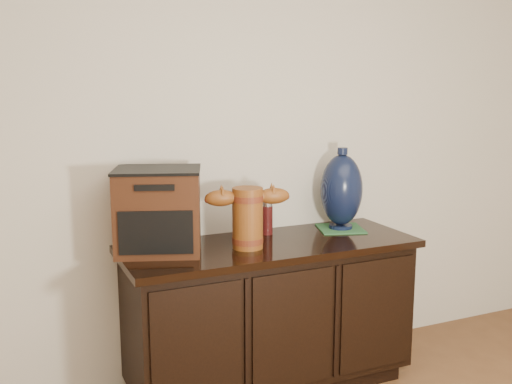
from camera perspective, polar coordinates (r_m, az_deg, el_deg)
name	(u,v)px	position (r m, az deg, el deg)	size (l,w,h in m)	color
sideboard	(270,314)	(3.06, 1.31, -11.51)	(1.46, 0.56, 0.75)	black
terracotta_vessel	(248,214)	(2.82, -0.81, -2.13)	(0.41, 0.18, 0.29)	brown
tv_radio	(158,211)	(2.78, -9.29, -1.77)	(0.47, 0.43, 0.39)	#391C0E
green_mat	(340,229)	(3.24, 8.05, -3.46)	(0.23, 0.23, 0.01)	#295B32
lamp_base	(341,190)	(3.20, 8.14, 0.17)	(0.28, 0.28, 0.43)	black
spray_can	(267,218)	(3.09, 1.05, -2.49)	(0.06, 0.06, 0.17)	#580F0F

